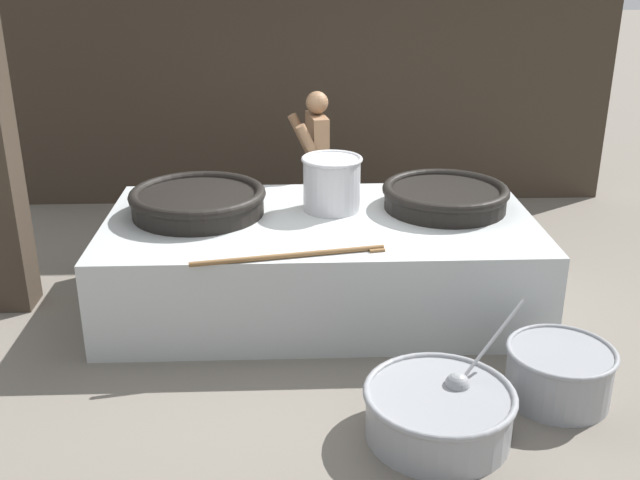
{
  "coord_description": "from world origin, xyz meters",
  "views": [
    {
      "loc": [
        -0.24,
        -6.06,
        3.05
      ],
      "look_at": [
        0.0,
        0.0,
        0.62
      ],
      "focal_mm": 42.0,
      "sensor_mm": 36.0,
      "label": 1
    }
  ],
  "objects_px": {
    "prep_bowl_vegetables": "(439,410)",
    "prep_bowl_meat": "(559,371)",
    "stock_pot": "(332,182)",
    "giant_wok_far": "(445,196)",
    "cook": "(316,164)",
    "giant_wok_near": "(198,201)"
  },
  "relations": [
    {
      "from": "prep_bowl_vegetables",
      "to": "prep_bowl_meat",
      "type": "distance_m",
      "value": 1.01
    },
    {
      "from": "stock_pot",
      "to": "prep_bowl_vegetables",
      "type": "xyz_separation_m",
      "value": [
        0.59,
        -2.19,
        -0.88
      ]
    },
    {
      "from": "giant_wok_far",
      "to": "cook",
      "type": "height_order",
      "value": "cook"
    },
    {
      "from": "giant_wok_near",
      "to": "prep_bowl_vegetables",
      "type": "relative_size",
      "value": 1.03
    },
    {
      "from": "prep_bowl_vegetables",
      "to": "prep_bowl_meat",
      "type": "bearing_deg",
      "value": 23.17
    },
    {
      "from": "prep_bowl_vegetables",
      "to": "cook",
      "type": "bearing_deg",
      "value": 101.27
    },
    {
      "from": "cook",
      "to": "prep_bowl_vegetables",
      "type": "distance_m",
      "value": 3.55
    },
    {
      "from": "giant_wok_near",
      "to": "cook",
      "type": "relative_size",
      "value": 0.72
    },
    {
      "from": "stock_pot",
      "to": "cook",
      "type": "relative_size",
      "value": 0.33
    },
    {
      "from": "giant_wok_far",
      "to": "prep_bowl_meat",
      "type": "height_order",
      "value": "giant_wok_far"
    },
    {
      "from": "giant_wok_far",
      "to": "prep_bowl_meat",
      "type": "bearing_deg",
      "value": -74.19
    },
    {
      "from": "stock_pot",
      "to": "prep_bowl_meat",
      "type": "distance_m",
      "value": 2.5
    },
    {
      "from": "giant_wok_far",
      "to": "prep_bowl_meat",
      "type": "distance_m",
      "value": 1.99
    },
    {
      "from": "giant_wok_far",
      "to": "cook",
      "type": "xyz_separation_m",
      "value": [
        -1.11,
        1.23,
        -0.05
      ]
    },
    {
      "from": "prep_bowl_vegetables",
      "to": "prep_bowl_meat",
      "type": "xyz_separation_m",
      "value": [
        0.93,
        0.4,
        0.03
      ]
    },
    {
      "from": "giant_wok_far",
      "to": "cook",
      "type": "bearing_deg",
      "value": 131.91
    },
    {
      "from": "stock_pot",
      "to": "prep_bowl_vegetables",
      "type": "height_order",
      "value": "stock_pot"
    },
    {
      "from": "prep_bowl_vegetables",
      "to": "prep_bowl_meat",
      "type": "height_order",
      "value": "prep_bowl_vegetables"
    },
    {
      "from": "giant_wok_near",
      "to": "stock_pot",
      "type": "relative_size",
      "value": 2.21
    },
    {
      "from": "giant_wok_near",
      "to": "cook",
      "type": "xyz_separation_m",
      "value": [
        1.08,
        1.29,
        -0.05
      ]
    },
    {
      "from": "giant_wok_near",
      "to": "giant_wok_far",
      "type": "bearing_deg",
      "value": 1.55
    },
    {
      "from": "giant_wok_near",
      "to": "giant_wok_far",
      "type": "xyz_separation_m",
      "value": [
        2.18,
        0.06,
        -0.01
      ]
    }
  ]
}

